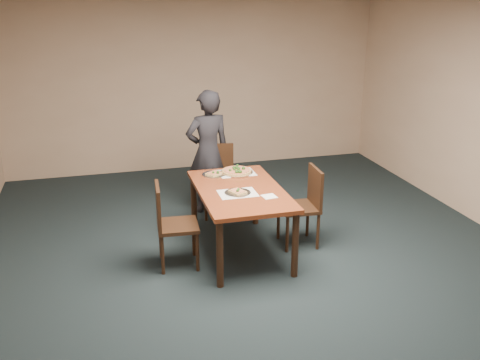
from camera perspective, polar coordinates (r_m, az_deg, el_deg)
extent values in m
plane|color=black|center=(5.45, 3.34, -11.06)|extent=(8.00, 8.00, 0.00)
plane|color=#C9A68B|center=(8.69, -4.92, 10.31)|extent=(6.00, 0.00, 6.00)
cube|color=#602613|center=(5.79, 0.00, -1.14)|extent=(0.90, 1.50, 0.04)
cylinder|color=black|center=(5.24, -2.16, -7.93)|extent=(0.07, 0.07, 0.70)
cylinder|color=black|center=(6.48, -4.94, -2.50)|extent=(0.07, 0.07, 0.70)
cylinder|color=black|center=(5.45, 5.91, -6.92)|extent=(0.07, 0.07, 0.70)
cylinder|color=black|center=(6.65, 1.69, -1.85)|extent=(0.07, 0.07, 0.70)
cube|color=black|center=(6.88, -2.28, -0.23)|extent=(0.48, 0.48, 0.04)
cylinder|color=black|center=(6.79, -3.65, -2.67)|extent=(0.04, 0.04, 0.43)
cylinder|color=black|center=(7.12, -3.82, -1.59)|extent=(0.04, 0.04, 0.43)
cylinder|color=black|center=(6.81, -0.63, -2.54)|extent=(0.04, 0.04, 0.43)
cylinder|color=black|center=(7.15, -0.94, -1.47)|extent=(0.04, 0.04, 0.43)
cube|color=black|center=(6.99, -2.44, 2.14)|extent=(0.42, 0.10, 0.44)
cube|color=black|center=(5.65, -6.66, -4.88)|extent=(0.45, 0.45, 0.04)
cylinder|color=black|center=(5.60, -4.56, -7.69)|extent=(0.04, 0.04, 0.43)
cylinder|color=black|center=(5.58, -8.27, -7.95)|extent=(0.04, 0.04, 0.43)
cylinder|color=black|center=(5.92, -4.97, -6.13)|extent=(0.04, 0.04, 0.43)
cylinder|color=black|center=(5.90, -8.46, -6.37)|extent=(0.04, 0.04, 0.43)
cube|color=black|center=(5.55, -8.71, -2.75)|extent=(0.07, 0.42, 0.44)
cube|color=black|center=(6.11, 6.26, -2.95)|extent=(0.44, 0.44, 0.04)
cylinder|color=black|center=(6.31, 4.12, -4.46)|extent=(0.04, 0.04, 0.43)
cylinder|color=black|center=(6.41, 7.22, -4.16)|extent=(0.04, 0.04, 0.43)
cylinder|color=black|center=(5.99, 5.06, -5.81)|extent=(0.04, 0.04, 0.43)
cylinder|color=black|center=(6.10, 8.32, -5.47)|extent=(0.04, 0.04, 0.43)
cube|color=black|center=(6.08, 8.05, -0.70)|extent=(0.06, 0.42, 0.44)
imported|color=black|center=(6.94, -3.44, 3.03)|extent=(0.64, 0.47, 1.62)
cube|color=white|center=(6.29, -0.36, 0.77)|extent=(0.42, 0.32, 0.00)
cube|color=white|center=(5.65, -0.25, -1.42)|extent=(0.40, 0.30, 0.00)
cylinder|color=silver|center=(6.29, -0.36, 0.84)|extent=(0.38, 0.38, 0.01)
cylinder|color=#AF7F43|center=(6.28, -0.36, 0.97)|extent=(0.35, 0.35, 0.02)
cylinder|color=tan|center=(6.28, -0.36, 1.09)|extent=(0.31, 0.31, 0.01)
sphere|color=#1B3D13|center=(6.16, 0.06, 0.89)|extent=(0.04, 0.04, 0.04)
sphere|color=#1B3D13|center=(6.27, -0.15, 1.18)|extent=(0.03, 0.03, 0.03)
sphere|color=#1B3D13|center=(6.16, -0.01, 0.89)|extent=(0.04, 0.04, 0.04)
sphere|color=#1B3D13|center=(6.18, -0.34, 0.94)|extent=(0.04, 0.04, 0.04)
sphere|color=#1B3D13|center=(6.29, -0.12, 1.25)|extent=(0.03, 0.03, 0.03)
sphere|color=#1B3D13|center=(6.40, -0.28, 1.57)|extent=(0.03, 0.03, 0.03)
sphere|color=#1B3D13|center=(6.25, -0.60, 1.13)|extent=(0.03, 0.03, 0.03)
sphere|color=#1B3D13|center=(6.31, -0.40, 1.35)|extent=(0.04, 0.04, 0.04)
sphere|color=#1B3D13|center=(6.23, -1.06, 1.06)|extent=(0.03, 0.03, 0.03)
sphere|color=#1B3D13|center=(6.32, -0.30, 1.33)|extent=(0.03, 0.03, 0.03)
sphere|color=#1B3D13|center=(6.28, 0.38, 1.26)|extent=(0.04, 0.04, 0.04)
sphere|color=#1B3D13|center=(6.16, -0.36, 0.88)|extent=(0.04, 0.04, 0.04)
sphere|color=#1B3D13|center=(6.30, -0.33, 1.31)|extent=(0.04, 0.04, 0.04)
sphere|color=#1B3D13|center=(6.32, -0.51, 1.33)|extent=(0.03, 0.03, 0.03)
sphere|color=#1B3D13|center=(6.31, -0.66, 1.32)|extent=(0.04, 0.04, 0.04)
cylinder|color=silver|center=(5.65, -0.25, -1.37)|extent=(0.28, 0.28, 0.01)
cube|color=#AF7F43|center=(5.64, -0.25, -1.24)|extent=(0.19, 0.21, 0.02)
cube|color=tan|center=(5.64, -0.25, -1.14)|extent=(0.15, 0.17, 0.01)
sphere|color=#1B3D13|center=(5.60, -0.26, -1.15)|extent=(0.03, 0.03, 0.03)
sphere|color=#1B3D13|center=(5.64, -0.17, -1.01)|extent=(0.03, 0.03, 0.03)
cylinder|color=silver|center=(6.23, -2.79, 0.60)|extent=(0.28, 0.28, 0.01)
cube|color=#AF7F43|center=(6.23, -2.79, 0.71)|extent=(0.21, 0.20, 0.02)
cube|color=tan|center=(6.22, -2.79, 0.81)|extent=(0.17, 0.16, 0.01)
sphere|color=#1B3D13|center=(6.19, -2.88, 0.82)|extent=(0.03, 0.03, 0.03)
sphere|color=#1B3D13|center=(6.19, -2.38, 0.83)|extent=(0.03, 0.03, 0.03)
cube|color=white|center=(5.57, 3.13, -1.77)|extent=(0.16, 0.16, 0.01)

